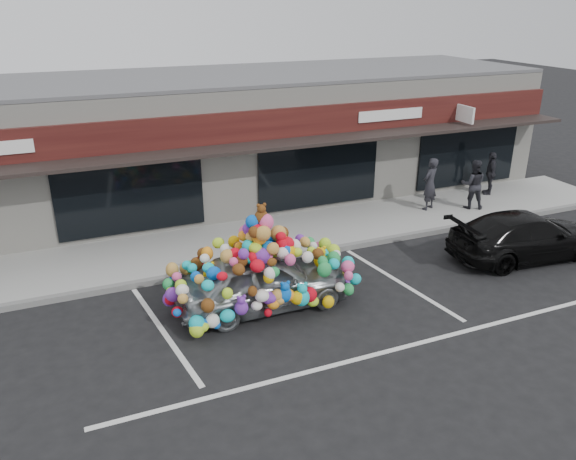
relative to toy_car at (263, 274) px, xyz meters
name	(u,v)px	position (x,y,z in m)	size (l,w,h in m)	color
ground	(302,307)	(0.82, -0.40, -0.85)	(90.00, 90.00, 0.00)	black
shop_building	(204,139)	(0.82, 8.04, 1.31)	(24.00, 7.20, 4.31)	silver
sidewalk	(247,241)	(0.82, 3.60, -0.77)	(26.00, 3.00, 0.15)	#9C9C96
kerb	(265,261)	(0.82, 2.10, -0.77)	(26.00, 0.18, 0.16)	slate
parking_stripe_left	(163,331)	(-2.38, -0.20, -0.85)	(0.12, 4.40, 0.01)	silver
parking_stripe_mid	(399,282)	(3.62, -0.20, -0.85)	(0.12, 4.40, 0.01)	silver
parking_stripe_right	(559,248)	(9.02, -0.20, -0.85)	(0.12, 4.40, 0.01)	silver
lane_line	(432,340)	(2.82, -2.70, -0.85)	(14.00, 0.12, 0.01)	silver
toy_car	(263,274)	(0.00, 0.00, 0.00)	(2.93, 4.30, 2.50)	#B0B8BC
black_sedan	(527,236)	(7.64, -0.25, -0.21)	(4.44, 1.80, 1.29)	black
pedestrian_a	(430,184)	(7.23, 3.69, 0.18)	(0.64, 0.42, 1.75)	black
pedestrian_b	(473,184)	(8.63, 3.23, 0.13)	(0.81, 0.63, 1.66)	black
pedestrian_c	(490,173)	(10.19, 4.18, 0.07)	(0.38, 0.90, 1.54)	#29242A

